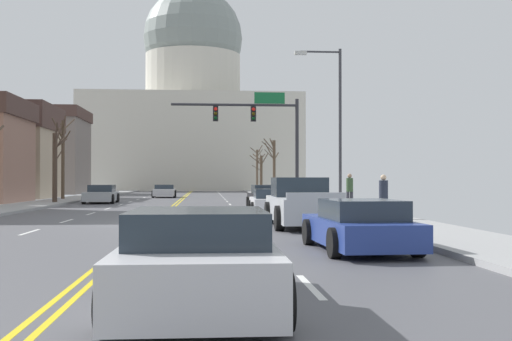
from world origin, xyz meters
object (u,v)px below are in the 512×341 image
object	(u,v)px
signal_gantry	(262,124)
sedan_near_04	(199,261)
sedan_near_00	(266,198)
sedan_near_01	(272,203)
sedan_oncoming_01	(164,191)
pickup_truck_near_02	(302,205)
street_lamp_right	(334,115)
pedestrian_01	(383,194)
sedan_near_03	(359,226)
pedestrian_00	(350,189)
sedan_oncoming_00	(101,195)

from	to	relation	value
signal_gantry	sedan_near_04	size ratio (longest dim) A/B	1.77
sedan_near_00	sedan_near_01	world-z (taller)	sedan_near_00
sedan_oncoming_01	signal_gantry	bearing A→B (deg)	-68.34
sedan_near_00	sedan_oncoming_01	size ratio (longest dim) A/B	1.04
sedan_near_01	pickup_truck_near_02	size ratio (longest dim) A/B	0.80
street_lamp_right	pedestrian_01	xyz separation A→B (m)	(0.78, -5.46, -3.59)
street_lamp_right	sedan_near_03	bearing A→B (deg)	-99.56
pickup_truck_near_02	sedan_near_03	size ratio (longest dim) A/B	1.24
sedan_near_01	pedestrian_00	size ratio (longest dim) A/B	2.48
signal_gantry	sedan_near_04	bearing A→B (deg)	-96.66
signal_gantry	sedan_oncoming_01	world-z (taller)	signal_gantry
sedan_near_00	sedan_oncoming_00	world-z (taller)	sedan_near_00
pickup_truck_near_02	sedan_oncoming_00	world-z (taller)	pickup_truck_near_02
sedan_near_04	sedan_near_01	bearing A→B (deg)	81.33
signal_gantry	sedan_near_00	xyz separation A→B (m)	(-0.16, -4.47, -4.42)
pickup_truck_near_02	pedestrian_01	distance (m)	3.98
street_lamp_right	pickup_truck_near_02	world-z (taller)	street_lamp_right
sedan_near_01	sedan_near_04	size ratio (longest dim) A/B	0.99
sedan_near_01	pedestrian_00	world-z (taller)	pedestrian_00
sedan_near_03	sedan_oncoming_01	size ratio (longest dim) A/B	0.98
sedan_oncoming_00	sedan_near_01	bearing A→B (deg)	-55.88
signal_gantry	street_lamp_right	bearing A→B (deg)	-75.63
street_lamp_right	sedan_oncoming_00	distance (m)	20.07
sedan_near_03	pedestrian_00	xyz separation A→B (m)	(3.70, 16.80, 0.57)
pickup_truck_near_02	sedan_oncoming_00	distance (m)	24.39
sedan_near_03	pedestrian_01	size ratio (longest dim) A/B	2.65
pickup_truck_near_02	sedan_near_04	size ratio (longest dim) A/B	1.23
sedan_oncoming_01	street_lamp_right	bearing A→B (deg)	-70.84
street_lamp_right	pedestrian_01	size ratio (longest dim) A/B	4.55
street_lamp_right	pickup_truck_near_02	size ratio (longest dim) A/B	1.39
sedan_near_00	sedan_near_03	size ratio (longest dim) A/B	1.06
pickup_truck_near_02	sedan_oncoming_00	xyz separation A→B (m)	(-10.41, 22.06, -0.17)
signal_gantry	sedan_near_01	bearing A→B (deg)	-92.52
sedan_near_04	pedestrian_01	xyz separation A→B (m)	(6.87, 15.44, 0.47)
sedan_near_00	sedan_near_01	size ratio (longest dim) A/B	1.07
pickup_truck_near_02	pedestrian_01	bearing A→B (deg)	29.37
sedan_near_00	pedestrian_00	bearing A→B (deg)	-40.71
sedan_oncoming_01	pedestrian_01	distance (m)	34.88
sedan_near_03	sedan_oncoming_01	world-z (taller)	sedan_near_03
signal_gantry	sedan_oncoming_00	world-z (taller)	signal_gantry
pedestrian_01	sedan_near_00	bearing A→B (deg)	107.74
pedestrian_00	sedan_near_04	bearing A→B (deg)	-107.67
sedan_oncoming_01	pedestrian_00	xyz separation A→B (m)	(10.87, -25.84, 0.58)
sedan_near_03	sedan_near_04	world-z (taller)	sedan_near_04
sedan_oncoming_00	sedan_oncoming_01	world-z (taller)	sedan_oncoming_00
sedan_near_00	sedan_near_03	xyz separation A→B (m)	(0.17, -20.13, -0.06)
sedan_oncoming_00	sedan_near_04	bearing A→B (deg)	-78.86
street_lamp_right	sedan_oncoming_00	xyz separation A→B (m)	(-13.09, 14.66, -4.07)
pickup_truck_near_02	sedan_near_04	xyz separation A→B (m)	(-3.41, -13.50, -0.16)
sedan_near_04	pedestrian_01	world-z (taller)	pedestrian_01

